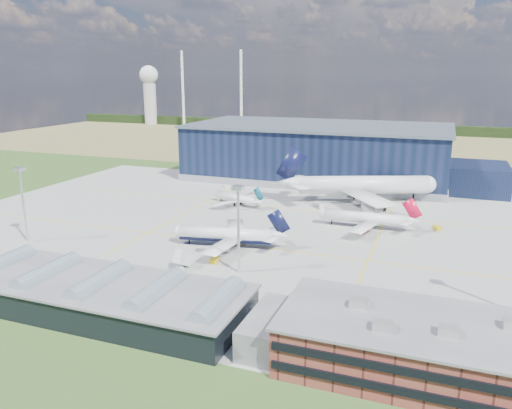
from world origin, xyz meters
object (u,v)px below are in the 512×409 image
at_px(gse_tug_c, 437,228).
at_px(car_a, 309,300).
at_px(ops_building, 414,346).
at_px(airstair, 183,262).
at_px(light_mast_center, 238,215).
at_px(airliner_regional, 236,194).
at_px(airliner_widebody, 364,176).
at_px(gse_cart_b, 226,187).
at_px(gse_van_c, 216,294).
at_px(gse_tug_a, 214,260).
at_px(hangar, 324,155).
at_px(gse_van_a, 238,239).
at_px(gse_tug_b, 272,299).
at_px(airliner_red, 364,212).
at_px(light_mast_west, 22,192).
at_px(gse_van_b, 318,205).
at_px(airliner_navy, 225,227).
at_px(car_b, 344,322).

height_order(gse_tug_c, car_a, gse_tug_c).
relative_size(ops_building, airstair, 8.40).
bearing_deg(light_mast_center, airliner_regional, 113.40).
height_order(airliner_widebody, gse_cart_b, airliner_widebody).
bearing_deg(gse_van_c, airliner_widebody, -16.98).
distance_m(light_mast_center, gse_tug_a, 17.67).
relative_size(hangar, car_a, 44.63).
bearing_deg(light_mast_center, car_a, -26.40).
bearing_deg(airstair, ops_building, -16.83).
bearing_deg(gse_van_a, airstair, 165.71).
bearing_deg(gse_tug_b, airliner_red, 98.85).
relative_size(airliner_widebody, car_a, 20.17).
bearing_deg(ops_building, airliner_widebody, 103.08).
relative_size(airliner_red, gse_van_c, 7.68).
bearing_deg(gse_tug_c, airliner_red, 172.35).
distance_m(light_mast_west, gse_tug_a, 63.03).
xyz_separation_m(hangar, ops_building, (52.20, -154.81, -6.82)).
xyz_separation_m(gse_tug_a, gse_van_a, (-0.23, 17.37, 0.64)).
distance_m(gse_tug_a, gse_tug_b, 28.07).
bearing_deg(light_mast_west, light_mast_center, 0.00).
xyz_separation_m(ops_building, airliner_regional, (-72.16, 92.77, -0.56)).
distance_m(light_mast_center, gse_tug_c, 75.14).
distance_m(airliner_regional, gse_cart_b, 29.74).
bearing_deg(airliner_red, hangar, -68.22).
relative_size(ops_building, airliner_regional, 1.77).
height_order(airliner_widebody, airliner_regional, airliner_widebody).
bearing_deg(gse_cart_b, gse_tug_c, -76.46).
bearing_deg(airliner_regional, airstair, 120.04).
relative_size(gse_van_b, gse_van_c, 1.04).
bearing_deg(gse_tug_b, gse_tug_c, 82.71).
bearing_deg(airliner_regional, airliner_red, -174.71).
bearing_deg(gse_tug_b, gse_van_b, 115.06).
height_order(gse_van_c, airstair, airstair).
distance_m(light_mast_west, gse_van_c, 74.20).
relative_size(airliner_navy, airliner_regional, 1.39).
bearing_deg(airliner_red, gse_tug_a, 53.16).
relative_size(gse_tug_a, gse_tug_c, 1.07).
height_order(ops_building, gse_van_a, ops_building).
bearing_deg(airliner_regional, gse_van_a, 132.96).
xyz_separation_m(gse_tug_b, gse_van_b, (-9.29, 82.21, 0.43)).
distance_m(airliner_navy, gse_cart_b, 77.44).
bearing_deg(airliner_red, ops_building, 103.56).
bearing_deg(gse_tug_b, car_a, 35.33).
xyz_separation_m(airliner_widebody, car_b, (12.48, -103.00, -10.10)).
bearing_deg(gse_van_a, gse_van_b, -16.27).
xyz_separation_m(gse_van_c, car_a, (20.41, 5.36, -0.51)).
height_order(gse_van_b, car_a, gse_van_b).
bearing_deg(gse_tug_c, gse_van_b, 139.80).
bearing_deg(light_mast_center, gse_van_c, -86.36).
height_order(light_mast_west, gse_tug_c, light_mast_west).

